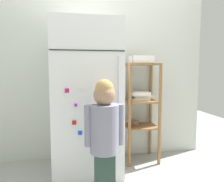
% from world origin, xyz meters
% --- Properties ---
extents(ground_plane, '(6.00, 6.00, 0.00)m').
position_xyz_m(ground_plane, '(0.00, 0.00, 0.00)').
color(ground_plane, '#999993').
extents(kitchen_wall_back, '(2.58, 0.03, 2.07)m').
position_xyz_m(kitchen_wall_back, '(0.00, 0.37, 1.04)').
color(kitchen_wall_back, silver).
rests_on(kitchen_wall_back, ground).
extents(refrigerator, '(0.69, 0.68, 1.57)m').
position_xyz_m(refrigerator, '(-0.20, 0.02, 0.79)').
color(refrigerator, white).
rests_on(refrigerator, ground).
extents(child_standing, '(0.33, 0.24, 1.01)m').
position_xyz_m(child_standing, '(-0.09, -0.54, 0.61)').
color(child_standing, '#2C4338').
rests_on(child_standing, ground).
extents(pantry_shelf_unit, '(0.39, 0.34, 1.16)m').
position_xyz_m(pantry_shelf_unit, '(0.43, 0.17, 0.70)').
color(pantry_shelf_unit, olive).
rests_on(pantry_shelf_unit, ground).
extents(fruit_bin, '(0.26, 0.19, 0.09)m').
position_xyz_m(fruit_bin, '(0.43, 0.16, 1.20)').
color(fruit_bin, white).
rests_on(fruit_bin, pantry_shelf_unit).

